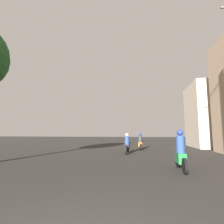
% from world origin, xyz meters
% --- Properties ---
extents(motorcycle_green, '(0.60, 1.87, 1.60)m').
position_xyz_m(motorcycle_green, '(2.19, 5.82, 0.64)').
color(motorcycle_green, black).
rests_on(motorcycle_green, ground_plane).
extents(motorcycle_black, '(0.60, 2.06, 1.44)m').
position_xyz_m(motorcycle_black, '(-0.37, 11.25, 0.58)').
color(motorcycle_black, black).
rests_on(motorcycle_black, ground_plane).
extents(motorcycle_orange, '(0.60, 2.03, 1.46)m').
position_xyz_m(motorcycle_orange, '(0.54, 14.21, 0.59)').
color(motorcycle_orange, black).
rests_on(motorcycle_orange, ground_plane).
extents(building_right_far, '(5.86, 5.21, 6.51)m').
position_xyz_m(building_right_far, '(8.71, 17.89, 3.25)').
color(building_right_far, beige).
rests_on(building_right_far, ground_plane).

